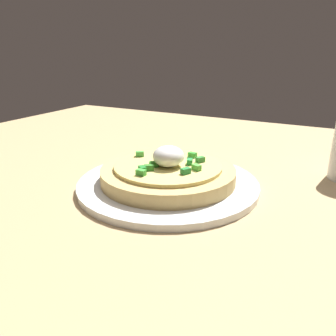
# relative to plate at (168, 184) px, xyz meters

# --- Properties ---
(dining_table) EXTENTS (1.16, 0.86, 0.03)m
(dining_table) POSITION_rel_plate_xyz_m (-0.05, 0.11, -0.02)
(dining_table) COLOR tan
(dining_table) RESTS_ON ground
(plate) EXTENTS (0.27, 0.27, 0.01)m
(plate) POSITION_rel_plate_xyz_m (0.00, 0.00, 0.00)
(plate) COLOR white
(plate) RESTS_ON dining_table
(pizza) EXTENTS (0.20, 0.20, 0.06)m
(pizza) POSITION_rel_plate_xyz_m (0.00, -0.00, 0.02)
(pizza) COLOR tan
(pizza) RESTS_ON plate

